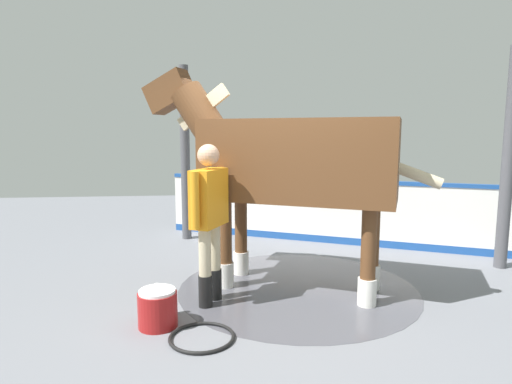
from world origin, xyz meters
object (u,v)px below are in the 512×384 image
(bottle_spray, at_px, (157,295))
(hose_coil, at_px, (202,337))
(horse, at_px, (289,162))
(handler, at_px, (209,212))
(bottle_shampoo, at_px, (173,306))
(wash_bucket, at_px, (158,308))

(bottle_spray, bearing_deg, hose_coil, 120.32)
(horse, distance_m, hose_coil, 2.17)
(horse, bearing_deg, bottle_spray, 39.28)
(handler, relative_size, hose_coil, 2.88)
(horse, xyz_separation_m, hose_coil, (1.00, 1.22, -1.48))
(horse, xyz_separation_m, bottle_shampoo, (1.30, 0.67, -1.41))
(horse, height_order, handler, horse)
(wash_bucket, relative_size, bottle_shampoo, 1.83)
(horse, bearing_deg, wash_bucket, 58.46)
(horse, relative_size, bottle_spray, 14.57)
(horse, relative_size, wash_bucket, 8.78)
(hose_coil, bearing_deg, bottle_shampoo, -61.20)
(horse, height_order, wash_bucket, horse)
(bottle_shampoo, bearing_deg, handler, -143.93)
(handler, distance_m, bottle_shampoo, 1.02)
(horse, bearing_deg, hose_coil, 76.26)
(wash_bucket, xyz_separation_m, bottle_spray, (0.08, -0.55, -0.08))
(hose_coil, bearing_deg, horse, -129.28)
(wash_bucket, bearing_deg, handler, -133.15)
(handler, xyz_separation_m, bottle_spray, (0.57, -0.02, -0.90))
(wash_bucket, height_order, bottle_spray, wash_bucket)
(bottle_spray, bearing_deg, handler, 177.62)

